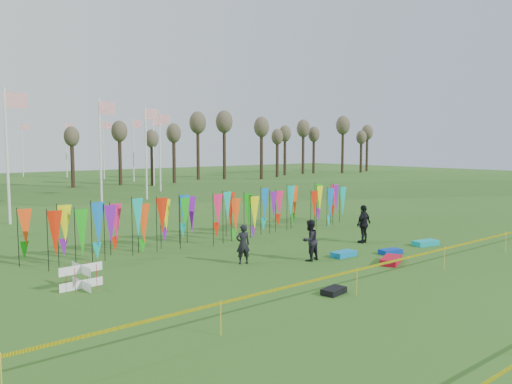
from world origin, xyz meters
TOP-DOWN VIEW (x-y plane):
  - ground at (0.00, 0.00)m, footprint 160.00×160.00m
  - banner_row at (0.28, 8.73)m, footprint 18.64×0.64m
  - caution_tape_near at (-0.22, -1.18)m, footprint 26.00×0.02m
  - tree_line at (32.00, 44.00)m, footprint 53.92×1.92m
  - box_kite at (-8.29, 4.94)m, footprint 0.74×0.74m
  - person_left at (-2.08, 4.38)m, footprint 0.67×0.58m
  - person_mid at (0.35, 3.10)m, footprint 0.86×0.58m
  - person_right at (4.99, 4.09)m, footprint 1.14×0.74m
  - kite_bag_turquoise at (1.99, 2.71)m, footprint 1.11×0.57m
  - kite_bag_blue at (3.95, 1.79)m, footprint 1.05×0.70m
  - kite_bag_red at (2.51, 0.72)m, footprint 1.49×1.13m
  - kite_bag_black at (-2.30, -0.60)m, footprint 0.90×0.61m
  - kite_bag_teal at (6.75, 1.85)m, footprint 1.31×0.83m

SIDE VIEW (x-z plane):
  - ground at x=0.00m, z-range 0.00..0.00m
  - kite_bag_black at x=-2.30m, z-range 0.00..0.19m
  - kite_bag_blue at x=3.95m, z-range 0.00..0.20m
  - kite_bag_turquoise at x=1.99m, z-range 0.00..0.22m
  - kite_bag_teal at x=6.75m, z-range 0.00..0.23m
  - kite_bag_red at x=2.51m, z-range 0.00..0.25m
  - box_kite at x=-8.29m, z-range 0.00..0.82m
  - caution_tape_near at x=-0.22m, z-range 0.33..1.23m
  - person_left at x=-2.08m, z-range 0.00..1.57m
  - person_mid at x=0.35m, z-range 0.00..1.67m
  - person_right at x=4.99m, z-range 0.00..1.83m
  - banner_row at x=0.28m, z-range 0.28..2.60m
  - tree_line at x=32.00m, z-range 2.25..10.09m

